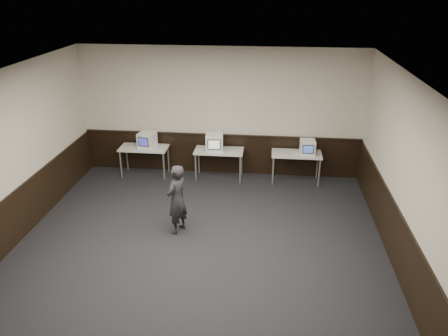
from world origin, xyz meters
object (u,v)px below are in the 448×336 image
object	(u,v)px
emac_center	(214,142)
emac_right	(307,147)
desk_left	(144,150)
desk_right	(296,156)
emac_left	(147,140)
desk_center	(219,153)
person	(177,199)

from	to	relation	value
emac_center	emac_right	world-z (taller)	emac_center
desk_left	emac_center	distance (m)	1.81
desk_right	emac_left	xyz separation A→B (m)	(-3.70, 0.01, 0.26)
desk_center	desk_right	xyz separation A→B (m)	(1.90, 0.00, 0.00)
desk_right	emac_right	distance (m)	0.35
desk_center	person	world-z (taller)	person
emac_right	emac_center	bearing A→B (deg)	177.65
emac_center	emac_right	bearing A→B (deg)	-6.43
desk_right	desk_left	bearing A→B (deg)	180.00
desk_left	emac_center	world-z (taller)	emac_center
desk_left	desk_center	size ratio (longest dim) A/B	1.00
emac_center	person	bearing A→B (deg)	-104.91
desk_left	desk_right	world-z (taller)	same
desk_left	emac_right	xyz separation A→B (m)	(4.04, -0.04, 0.25)
emac_left	emac_right	xyz separation A→B (m)	(3.95, -0.05, -0.01)
desk_center	desk_right	world-z (taller)	same
person	emac_left	bearing A→B (deg)	-129.80
desk_left	emac_right	world-z (taller)	emac_right
desk_center	emac_left	world-z (taller)	emac_left
desk_right	person	size ratio (longest dim) A/B	0.85
emac_left	desk_center	bearing A→B (deg)	12.27
emac_left	emac_center	bearing A→B (deg)	11.54
desk_left	person	distance (m)	2.95
desk_left	emac_left	bearing A→B (deg)	3.92
desk_right	emac_right	size ratio (longest dim) A/B	3.03
desk_center	desk_right	size ratio (longest dim) A/B	1.00
emac_left	emac_right	size ratio (longest dim) A/B	1.20
desk_left	emac_center	bearing A→B (deg)	-0.68
desk_center	desk_right	distance (m)	1.90
desk_left	desk_center	distance (m)	1.90
person	emac_right	bearing A→B (deg)	157.89
desk_left	desk_right	size ratio (longest dim) A/B	1.00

